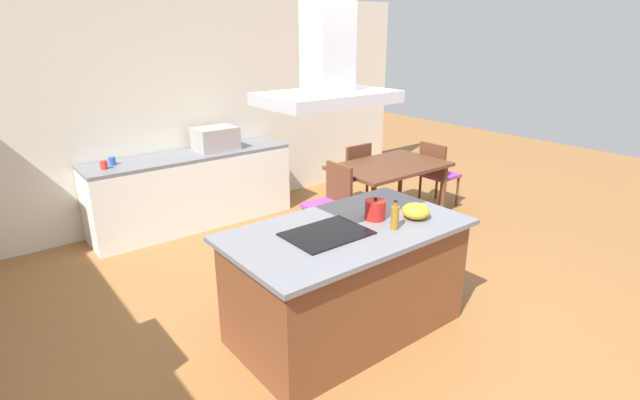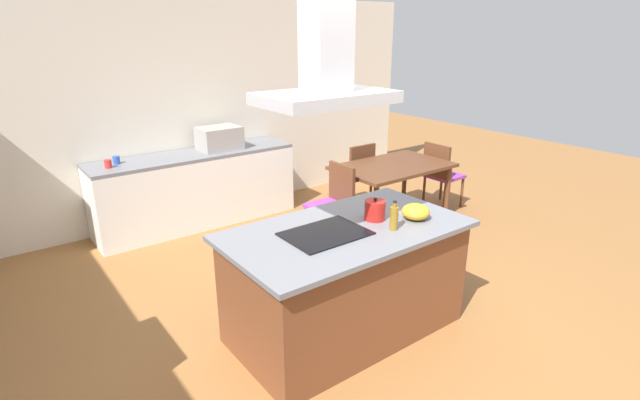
{
  "view_description": "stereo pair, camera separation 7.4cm",
  "coord_description": "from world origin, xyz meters",
  "px_view_note": "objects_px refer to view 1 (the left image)",
  "views": [
    {
      "loc": [
        -2.25,
        -2.53,
        2.33
      ],
      "look_at": [
        0.05,
        0.4,
        1.0
      ],
      "focal_mm": 27.12,
      "sensor_mm": 36.0,
      "label": 1
    },
    {
      "loc": [
        -2.19,
        -2.57,
        2.33
      ],
      "look_at": [
        0.05,
        0.4,
        1.0
      ],
      "focal_mm": 27.12,
      "sensor_mm": 36.0,
      "label": 2
    }
  ],
  "objects_px": {
    "chair_at_left_end": "(332,198)",
    "dining_table": "(389,171)",
    "countertop_microwave": "(215,139)",
    "range_hood": "(328,65)",
    "chair_at_right_end": "(436,171)",
    "coffee_mug_red": "(104,165)",
    "cooktop": "(327,234)",
    "coffee_mug_blue": "(112,161)",
    "chair_facing_back_wall": "(353,171)",
    "mixing_bowl": "(416,211)",
    "olive_oil_bottle": "(395,217)",
    "tea_kettle": "(376,210)"
  },
  "relations": [
    {
      "from": "chair_at_left_end",
      "to": "dining_table",
      "type": "bearing_deg",
      "value": -0.0
    },
    {
      "from": "countertop_microwave",
      "to": "range_hood",
      "type": "bearing_deg",
      "value": -100.9
    },
    {
      "from": "chair_at_left_end",
      "to": "chair_at_right_end",
      "type": "height_order",
      "value": "same"
    },
    {
      "from": "coffee_mug_red",
      "to": "dining_table",
      "type": "bearing_deg",
      "value": -25.2
    },
    {
      "from": "cooktop",
      "to": "dining_table",
      "type": "height_order",
      "value": "cooktop"
    },
    {
      "from": "coffee_mug_blue",
      "to": "chair_facing_back_wall",
      "type": "height_order",
      "value": "coffee_mug_blue"
    },
    {
      "from": "mixing_bowl",
      "to": "dining_table",
      "type": "relative_size",
      "value": 0.16
    },
    {
      "from": "olive_oil_bottle",
      "to": "dining_table",
      "type": "relative_size",
      "value": 0.16
    },
    {
      "from": "tea_kettle",
      "to": "chair_at_left_end",
      "type": "height_order",
      "value": "tea_kettle"
    },
    {
      "from": "coffee_mug_red",
      "to": "olive_oil_bottle",
      "type": "bearing_deg",
      "value": -67.72
    },
    {
      "from": "chair_at_left_end",
      "to": "chair_at_right_end",
      "type": "distance_m",
      "value": 1.83
    },
    {
      "from": "dining_table",
      "to": "cooktop",
      "type": "bearing_deg",
      "value": -146.16
    },
    {
      "from": "mixing_bowl",
      "to": "countertop_microwave",
      "type": "xyz_separation_m",
      "value": [
        -0.2,
        3.07,
        0.08
      ]
    },
    {
      "from": "mixing_bowl",
      "to": "range_hood",
      "type": "distance_m",
      "value": 1.38
    },
    {
      "from": "tea_kettle",
      "to": "olive_oil_bottle",
      "type": "distance_m",
      "value": 0.23
    },
    {
      "from": "countertop_microwave",
      "to": "chair_facing_back_wall",
      "type": "distance_m",
      "value": 1.85
    },
    {
      "from": "olive_oil_bottle",
      "to": "coffee_mug_red",
      "type": "bearing_deg",
      "value": 112.28
    },
    {
      "from": "tea_kettle",
      "to": "chair_at_left_end",
      "type": "relative_size",
      "value": 0.24
    },
    {
      "from": "mixing_bowl",
      "to": "range_hood",
      "type": "height_order",
      "value": "range_hood"
    },
    {
      "from": "coffee_mug_red",
      "to": "dining_table",
      "type": "distance_m",
      "value": 3.26
    },
    {
      "from": "chair_at_right_end",
      "to": "range_hood",
      "type": "relative_size",
      "value": 0.99
    },
    {
      "from": "olive_oil_bottle",
      "to": "dining_table",
      "type": "distance_m",
      "value": 2.4
    },
    {
      "from": "tea_kettle",
      "to": "countertop_microwave",
      "type": "relative_size",
      "value": 0.43
    },
    {
      "from": "chair_at_left_end",
      "to": "olive_oil_bottle",
      "type": "bearing_deg",
      "value": -114.73
    },
    {
      "from": "chair_at_left_end",
      "to": "range_hood",
      "type": "height_order",
      "value": "range_hood"
    },
    {
      "from": "cooktop",
      "to": "range_hood",
      "type": "relative_size",
      "value": 0.67
    },
    {
      "from": "countertop_microwave",
      "to": "range_hood",
      "type": "relative_size",
      "value": 0.56
    },
    {
      "from": "olive_oil_bottle",
      "to": "range_hood",
      "type": "height_order",
      "value": "range_hood"
    },
    {
      "from": "coffee_mug_blue",
      "to": "range_hood",
      "type": "bearing_deg",
      "value": -77.14
    },
    {
      "from": "mixing_bowl",
      "to": "chair_at_left_end",
      "type": "bearing_deg",
      "value": 73.47
    },
    {
      "from": "chair_facing_back_wall",
      "to": "tea_kettle",
      "type": "bearing_deg",
      "value": -128.19
    },
    {
      "from": "countertop_microwave",
      "to": "chair_at_right_end",
      "type": "height_order",
      "value": "countertop_microwave"
    },
    {
      "from": "coffee_mug_blue",
      "to": "cooktop",
      "type": "bearing_deg",
      "value": -77.14
    },
    {
      "from": "cooktop",
      "to": "range_hood",
      "type": "xyz_separation_m",
      "value": [
        -0.0,
        0.0,
        1.2
      ]
    },
    {
      "from": "coffee_mug_red",
      "to": "coffee_mug_blue",
      "type": "relative_size",
      "value": 1.0
    },
    {
      "from": "olive_oil_bottle",
      "to": "countertop_microwave",
      "type": "xyz_separation_m",
      "value": [
        0.09,
        3.11,
        0.04
      ]
    },
    {
      "from": "olive_oil_bottle",
      "to": "coffee_mug_blue",
      "type": "bearing_deg",
      "value": 109.7
    },
    {
      "from": "chair_at_right_end",
      "to": "dining_table",
      "type": "bearing_deg",
      "value": -180.0
    },
    {
      "from": "dining_table",
      "to": "tea_kettle",
      "type": "bearing_deg",
      "value": -138.95
    },
    {
      "from": "tea_kettle",
      "to": "olive_oil_bottle",
      "type": "height_order",
      "value": "olive_oil_bottle"
    },
    {
      "from": "olive_oil_bottle",
      "to": "chair_facing_back_wall",
      "type": "height_order",
      "value": "olive_oil_bottle"
    },
    {
      "from": "countertop_microwave",
      "to": "dining_table",
      "type": "xyz_separation_m",
      "value": [
        1.6,
        -1.44,
        -0.37
      ]
    },
    {
      "from": "tea_kettle",
      "to": "dining_table",
      "type": "bearing_deg",
      "value": 41.05
    },
    {
      "from": "tea_kettle",
      "to": "chair_at_right_end",
      "type": "xyz_separation_m",
      "value": [
        2.58,
        1.45,
        -0.47
      ]
    },
    {
      "from": "tea_kettle",
      "to": "chair_at_right_end",
      "type": "bearing_deg",
      "value": 29.31
    },
    {
      "from": "olive_oil_bottle",
      "to": "chair_at_right_end",
      "type": "distance_m",
      "value": 3.13
    },
    {
      "from": "dining_table",
      "to": "chair_facing_back_wall",
      "type": "distance_m",
      "value": 0.68
    },
    {
      "from": "chair_facing_back_wall",
      "to": "coffee_mug_blue",
      "type": "bearing_deg",
      "value": 163.58
    },
    {
      "from": "chair_facing_back_wall",
      "to": "chair_at_left_end",
      "type": "relative_size",
      "value": 1.0
    },
    {
      "from": "cooktop",
      "to": "chair_facing_back_wall",
      "type": "height_order",
      "value": "cooktop"
    }
  ]
}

